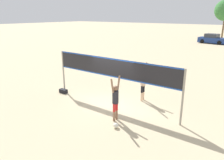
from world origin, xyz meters
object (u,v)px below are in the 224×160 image
at_px(volleyball_net, 112,71).
at_px(parked_car_mid, 213,39).
at_px(player_spiker, 115,98).
at_px(player_blocker, 143,81).
at_px(gear_bag, 63,91).
at_px(volleyball, 116,126).

bearing_deg(volleyball_net, parked_car_mid, 93.27).
relative_size(player_spiker, player_blocker, 0.95).
bearing_deg(player_spiker, gear_bag, 77.50).
height_order(volleyball, parked_car_mid, parked_car_mid).
bearing_deg(gear_bag, parked_car_mid, 86.65).
xyz_separation_m(volleyball_net, player_blocker, (0.98, 1.54, -0.75)).
xyz_separation_m(player_blocker, volleyball, (0.60, -3.41, -1.01)).
height_order(player_spiker, gear_bag, player_spiker).
height_order(volleyball_net, parked_car_mid, volleyball_net).
bearing_deg(volleyball_net, player_blocker, 57.61).
xyz_separation_m(volleyball_net, gear_bag, (-3.50, -0.27, -1.76)).
distance_m(volleyball_net, volleyball, 3.02).
bearing_deg(player_spiker, parked_car_mid, 5.21).
relative_size(player_spiker, volleyball, 9.06).
distance_m(player_blocker, parked_car_mid, 28.68).
relative_size(volleyball_net, player_spiker, 3.66).
bearing_deg(player_spiker, volleyball, -142.72).
relative_size(volleyball_net, parked_car_mid, 1.63).
xyz_separation_m(volleyball, gear_bag, (-5.08, 1.60, 0.00)).
relative_size(volleyball_net, player_blocker, 3.49).
xyz_separation_m(volleyball, parked_car_mid, (-3.30, 31.97, 0.58)).
bearing_deg(volleyball, player_blocker, 100.02).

